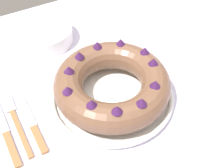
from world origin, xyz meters
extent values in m
cube|color=silver|center=(0.00, 0.00, 0.76)|extent=(1.53, 0.98, 0.03)
cylinder|color=brown|center=(0.69, 0.42, 0.37)|extent=(0.06, 0.06, 0.75)
cylinder|color=white|center=(-0.02, -0.01, 0.78)|extent=(0.30, 0.30, 0.01)
torus|color=white|center=(-0.02, -0.01, 0.79)|extent=(0.31, 0.31, 0.01)
torus|color=brown|center=(-0.02, -0.01, 0.84)|extent=(0.28, 0.28, 0.07)
cone|color=#3D1947|center=(0.04, -0.09, 0.88)|extent=(0.03, 0.03, 0.02)
cone|color=#3D1947|center=(0.08, -0.03, 0.88)|extent=(0.03, 0.03, 0.02)
cone|color=#3D1947|center=(0.08, 0.02, 0.88)|extent=(0.03, 0.03, 0.02)
cone|color=#3D1947|center=(0.05, 0.08, 0.88)|extent=(0.03, 0.03, 0.02)
cone|color=#3D1947|center=(-0.01, 0.09, 0.88)|extent=(0.04, 0.04, 0.02)
cone|color=#3D1947|center=(-0.07, 0.08, 0.88)|extent=(0.03, 0.03, 0.02)
cone|color=#3D1947|center=(-0.11, 0.05, 0.88)|extent=(0.03, 0.03, 0.02)
cone|color=#3D1947|center=(-0.14, -0.01, 0.88)|extent=(0.03, 0.03, 0.02)
cone|color=#3D1947|center=(-0.11, -0.07, 0.88)|extent=(0.03, 0.03, 0.02)
cone|color=#3D1947|center=(-0.07, -0.11, 0.88)|extent=(0.03, 0.03, 0.02)
cone|color=#3D1947|center=(-0.01, -0.12, 0.88)|extent=(0.03, 0.03, 0.02)
cube|color=#936038|center=(-0.26, 0.00, 0.78)|extent=(0.01, 0.15, 0.01)
cube|color=silver|center=(-0.26, 0.10, 0.78)|extent=(0.02, 0.06, 0.01)
cube|color=#936038|center=(-0.29, -0.03, 0.78)|extent=(0.02, 0.10, 0.01)
cube|color=#936038|center=(-0.23, -0.04, 0.78)|extent=(0.02, 0.08, 0.01)
cube|color=silver|center=(-0.23, 0.05, 0.78)|extent=(0.02, 0.10, 0.00)
cylinder|color=white|center=(-0.09, 0.30, 0.80)|extent=(0.17, 0.17, 0.05)
camera|label=1|loc=(-0.27, -0.46, 1.38)|focal=50.00mm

